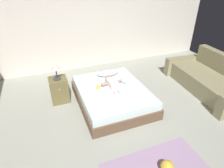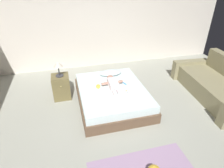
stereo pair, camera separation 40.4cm
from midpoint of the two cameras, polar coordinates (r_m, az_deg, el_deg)
ground_plane at (r=3.71m, az=7.19°, el=-12.69°), size 8.00×8.00×0.00m
wall_behind_bed at (r=5.74m, az=-3.31°, el=18.14°), size 8.00×0.12×2.66m
bed at (r=4.19m, az=2.76°, el=-3.58°), size 1.46×1.85×0.38m
pillow at (r=4.60m, az=2.11°, el=3.39°), size 0.54×0.29×0.13m
baby at (r=4.13m, az=2.92°, el=0.22°), size 0.48×0.67×0.16m
toothbrush at (r=4.28m, az=6.38°, el=0.18°), size 0.07×0.14×0.02m
couch at (r=5.13m, az=31.26°, el=-0.40°), size 1.23×2.25×0.86m
nightstand at (r=4.44m, az=-12.58°, el=-0.89°), size 0.39×0.42×0.56m
lamp at (r=4.20m, az=-13.38°, el=5.36°), size 0.20×0.20×0.34m
toy_block at (r=4.08m, az=-1.37°, el=-0.82°), size 0.09×0.09×0.07m
baby_bottle at (r=3.92m, az=7.33°, el=-2.45°), size 0.09×0.10×0.08m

